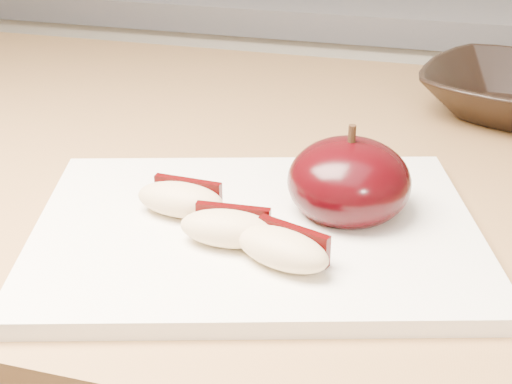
# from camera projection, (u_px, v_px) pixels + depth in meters

# --- Properties ---
(back_cabinet) EXTENTS (2.40, 0.62, 0.94)m
(back_cabinet) POSITION_uv_depth(u_px,v_px,m) (328.00, 210.00, 1.46)
(back_cabinet) COLOR silver
(back_cabinet) RESTS_ON ground
(cutting_board) EXTENTS (0.37, 0.31, 0.01)m
(cutting_board) POSITION_uv_depth(u_px,v_px,m) (256.00, 231.00, 0.51)
(cutting_board) COLOR white
(cutting_board) RESTS_ON island_counter
(apple_half) EXTENTS (0.11, 0.11, 0.08)m
(apple_half) POSITION_uv_depth(u_px,v_px,m) (349.00, 182.00, 0.52)
(apple_half) COLOR black
(apple_half) RESTS_ON cutting_board
(apple_wedge_a) EXTENTS (0.07, 0.04, 0.02)m
(apple_wedge_a) POSITION_uv_depth(u_px,v_px,m) (181.00, 199.00, 0.52)
(apple_wedge_a) COLOR #D7B988
(apple_wedge_a) RESTS_ON cutting_board
(apple_wedge_b) EXTENTS (0.07, 0.04, 0.02)m
(apple_wedge_b) POSITION_uv_depth(u_px,v_px,m) (229.00, 227.00, 0.48)
(apple_wedge_b) COLOR #D7B988
(apple_wedge_b) RESTS_ON cutting_board
(apple_wedge_c) EXTENTS (0.07, 0.05, 0.02)m
(apple_wedge_c) POSITION_uv_depth(u_px,v_px,m) (283.00, 248.00, 0.45)
(apple_wedge_c) COLOR #D7B988
(apple_wedge_c) RESTS_ON cutting_board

